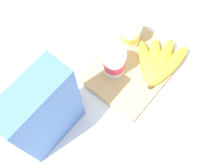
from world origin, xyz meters
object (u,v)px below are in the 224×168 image
object	(u,v)px
yogurt_cup_front	(114,62)
cereal_box	(44,114)
yogurt_cup_back	(130,34)
spoon	(178,35)
cutting_board	(133,68)
banana_bunch	(159,63)

from	to	relation	value
yogurt_cup_front	cereal_box	bearing A→B (deg)	175.81
yogurt_cup_front	yogurt_cup_back	world-z (taller)	yogurt_cup_front
yogurt_cup_back	spoon	distance (m)	0.18
yogurt_cup_front	yogurt_cup_back	distance (m)	0.11
yogurt_cup_front	spoon	distance (m)	0.26
cutting_board	spoon	bearing A→B (deg)	-10.74
spoon	banana_bunch	bearing A→B (deg)	-172.32
banana_bunch	spoon	size ratio (longest dim) A/B	1.47
yogurt_cup_back	banana_bunch	bearing A→B (deg)	-95.88
cereal_box	banana_bunch	distance (m)	0.38
yogurt_cup_front	yogurt_cup_back	bearing A→B (deg)	13.49
spoon	cereal_box	bearing A→B (deg)	168.94
cereal_box	yogurt_cup_front	distance (m)	0.26
cereal_box	cutting_board	bearing A→B (deg)	168.14
cereal_box	yogurt_cup_front	size ratio (longest dim) A/B	3.12
cutting_board	spoon	distance (m)	0.20
yogurt_cup_back	spoon	world-z (taller)	yogurt_cup_back
yogurt_cup_back	spoon	size ratio (longest dim) A/B	0.67
cereal_box	yogurt_cup_front	xyz separation A→B (m)	(0.25, -0.02, -0.08)
cereal_box	banana_bunch	xyz separation A→B (m)	(0.35, -0.11, -0.10)
banana_bunch	yogurt_cup_front	bearing A→B (deg)	135.04
cutting_board	cereal_box	distance (m)	0.33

